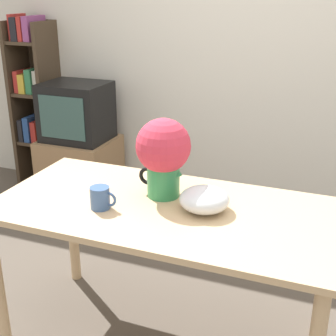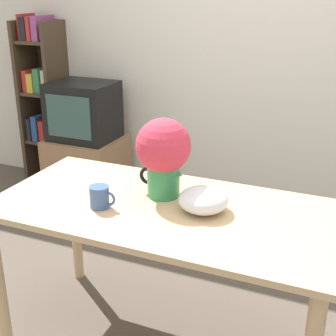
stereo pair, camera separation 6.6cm
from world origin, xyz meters
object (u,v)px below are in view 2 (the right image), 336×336
object	(u,v)px
flower_vase	(163,153)
white_bowl	(203,200)
coffee_mug	(100,197)
tv_set	(83,111)

from	to	relation	value
flower_vase	white_bowl	world-z (taller)	flower_vase
flower_vase	white_bowl	distance (m)	0.30
flower_vase	white_bowl	xyz separation A→B (m)	(0.23, -0.09, -0.16)
flower_vase	coffee_mug	xyz separation A→B (m)	(-0.21, -0.23, -0.17)
coffee_mug	white_bowl	bearing A→B (deg)	18.35
flower_vase	tv_set	bearing A→B (deg)	135.06
coffee_mug	white_bowl	world-z (taller)	white_bowl
coffee_mug	tv_set	size ratio (longest dim) A/B	0.25
flower_vase	tv_set	xyz separation A→B (m)	(-1.28, 1.28, -0.22)
white_bowl	tv_set	xyz separation A→B (m)	(-1.51, 1.36, -0.06)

